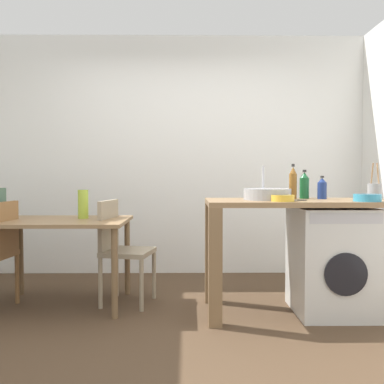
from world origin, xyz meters
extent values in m
plane|color=#4C3826|center=(0.00, 0.00, 0.00)|extent=(5.46, 5.46, 0.00)
cube|color=white|center=(0.00, 1.75, 1.35)|extent=(4.60, 0.10, 2.70)
cube|color=olive|center=(-0.96, 0.54, 0.72)|extent=(1.10, 0.76, 0.03)
cylinder|color=brown|center=(-0.46, 0.21, 0.35)|extent=(0.05, 0.05, 0.71)
cylinder|color=brown|center=(-1.46, 0.87, 0.35)|extent=(0.05, 0.05, 0.71)
cylinder|color=brown|center=(-0.46, 0.87, 0.35)|extent=(0.05, 0.05, 0.71)
cube|color=olive|center=(-1.40, 0.42, 0.68)|extent=(0.08, 0.38, 0.45)
cylinder|color=olive|center=(-1.38, 0.60, 0.23)|extent=(0.04, 0.04, 0.45)
cube|color=gray|center=(-0.41, 0.59, 0.45)|extent=(0.47, 0.47, 0.04)
cube|color=gray|center=(-0.59, 0.63, 0.68)|extent=(0.11, 0.38, 0.45)
cylinder|color=gray|center=(-0.20, 0.73, 0.23)|extent=(0.04, 0.04, 0.45)
cylinder|color=gray|center=(-0.27, 0.38, 0.23)|extent=(0.04, 0.04, 0.45)
cylinder|color=gray|center=(-0.55, 0.81, 0.23)|extent=(0.04, 0.04, 0.45)
cylinder|color=gray|center=(-0.63, 0.45, 0.23)|extent=(0.04, 0.04, 0.45)
cube|color=olive|center=(1.01, 0.33, 0.90)|extent=(1.50, 0.68, 0.04)
cube|color=brown|center=(0.31, 0.04, 0.44)|extent=(0.10, 0.10, 0.88)
cube|color=brown|center=(0.31, 0.62, 0.44)|extent=(0.10, 0.10, 0.88)
cube|color=silver|center=(1.27, 0.33, 0.43)|extent=(0.60, 0.60, 0.86)
cylinder|color=black|center=(1.27, 0.03, 0.39)|extent=(0.32, 0.02, 0.32)
cube|color=#B2B2B7|center=(1.27, 0.04, 0.80)|extent=(0.54, 0.01, 0.08)
cylinder|color=#9EA0A5|center=(0.75, 0.33, 0.97)|extent=(0.38, 0.38, 0.09)
cylinder|color=#B2B2B7|center=(0.75, 0.51, 1.06)|extent=(0.02, 0.02, 0.28)
cylinder|color=brown|center=(0.99, 0.47, 1.03)|extent=(0.06, 0.06, 0.21)
cone|color=brown|center=(0.99, 0.47, 1.16)|extent=(0.06, 0.06, 0.06)
cylinder|color=#262626|center=(0.99, 0.47, 1.20)|extent=(0.03, 0.03, 0.02)
cylinder|color=#19592D|center=(1.10, 0.53, 1.01)|extent=(0.08, 0.08, 0.18)
cone|color=#19592D|center=(1.10, 0.53, 1.12)|extent=(0.07, 0.07, 0.05)
cylinder|color=#262626|center=(1.10, 0.53, 1.16)|extent=(0.03, 0.03, 0.02)
cylinder|color=navy|center=(1.23, 0.46, 0.99)|extent=(0.08, 0.08, 0.14)
cone|color=navy|center=(1.23, 0.46, 1.08)|extent=(0.07, 0.07, 0.04)
cylinder|color=#262626|center=(1.23, 0.46, 1.11)|extent=(0.03, 0.03, 0.02)
cylinder|color=gold|center=(0.83, 0.13, 0.94)|extent=(0.17, 0.17, 0.05)
cylinder|color=olive|center=(0.83, 0.13, 0.96)|extent=(0.14, 0.14, 0.02)
cylinder|color=gray|center=(1.64, 0.38, 0.99)|extent=(0.11, 0.11, 0.13)
cylinder|color=#99724C|center=(1.62, 0.39, 1.13)|extent=(0.01, 0.04, 0.18)
cylinder|color=#99724C|center=(1.66, 0.37, 1.13)|extent=(0.01, 0.05, 0.18)
cylinder|color=teal|center=(1.46, 0.11, 0.95)|extent=(0.20, 0.20, 0.05)
cylinder|color=#1E546B|center=(1.46, 0.11, 0.96)|extent=(0.16, 0.16, 0.03)
cylinder|color=#A8C63D|center=(-0.81, 0.64, 0.87)|extent=(0.09, 0.09, 0.25)
cube|color=#B2B2B7|center=(0.96, 0.23, 0.92)|extent=(0.15, 0.06, 0.01)
cube|color=#262628|center=(0.96, 0.23, 0.92)|extent=(0.15, 0.06, 0.01)
camera|label=1|loc=(0.11, -2.91, 1.11)|focal=37.82mm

